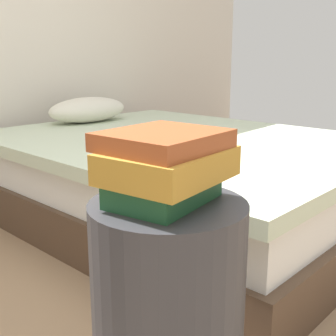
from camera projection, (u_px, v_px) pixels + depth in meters
bed at (178, 178)px, 2.38m from camera, size 1.67×2.10×0.62m
side_table at (168, 322)px, 0.99m from camera, size 0.34×0.34×0.57m
book_forest at (165, 190)px, 0.92m from camera, size 0.24×0.18×0.05m
book_ochre at (170, 165)px, 0.90m from camera, size 0.27×0.22×0.06m
book_rust at (163, 140)px, 0.89m from camera, size 0.24×0.21×0.04m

